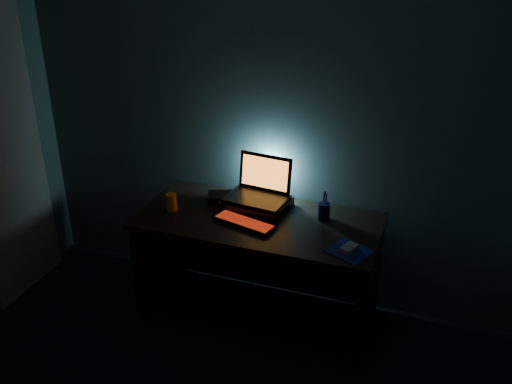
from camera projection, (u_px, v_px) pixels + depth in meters
room at (101, 305)px, 1.93m from camera, size 3.50×4.00×2.50m
desk at (261, 250)px, 3.68m from camera, size 1.50×0.70×0.75m
curtain at (0, 137)px, 3.70m from camera, size 0.06×0.65×2.30m
riser at (257, 204)px, 3.65m from camera, size 0.43×0.34×0.06m
laptop at (260, 188)px, 3.65m from camera, size 0.41×0.32×0.26m
keyboard at (244, 223)px, 3.46m from camera, size 0.41×0.22×0.02m
mousepad at (349, 251)px, 3.19m from camera, size 0.28×0.27×0.00m
mouse at (349, 248)px, 3.18m from camera, size 0.10×0.12×0.03m
pen_cup at (324, 211)px, 3.50m from camera, size 0.08×0.08×0.11m
juice_glass at (172, 202)px, 3.61m from camera, size 0.09×0.09×0.12m
router at (221, 198)px, 3.73m from camera, size 0.20×0.18×0.05m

